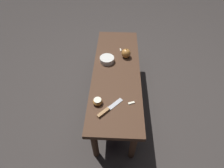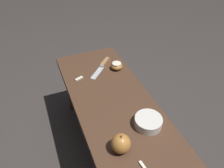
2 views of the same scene
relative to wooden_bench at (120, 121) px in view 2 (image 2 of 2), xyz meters
name	(u,v)px [view 2 (image 2 of 2)]	position (x,y,z in m)	size (l,w,h in m)	color
ground_plane	(119,161)	(0.00, 0.00, -0.40)	(8.00, 8.00, 0.00)	#383330
wooden_bench	(120,121)	(0.00, 0.00, 0.00)	(1.28, 0.42, 0.46)	#472D1E
knife	(103,65)	(-0.43, 0.06, 0.07)	(0.19, 0.19, 0.02)	#B7BABF
apple_whole	(121,143)	(0.20, -0.09, 0.11)	(0.09, 0.09, 0.10)	#B27233
apple_cut	(117,66)	(-0.36, 0.13, 0.09)	(0.07, 0.07, 0.05)	#B27233
apple_slice_near_knife	(79,78)	(-0.35, -0.12, 0.07)	(0.03, 0.05, 0.01)	silver
apple_slice_center	(142,165)	(0.30, -0.03, 0.07)	(0.04, 0.02, 0.01)	silver
bowl	(148,122)	(0.12, 0.09, 0.08)	(0.13, 0.13, 0.05)	silver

